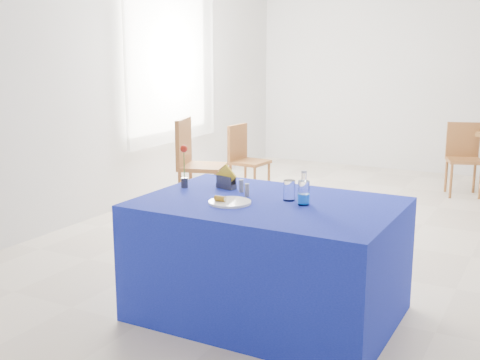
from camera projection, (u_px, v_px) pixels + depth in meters
name	position (u px, v px, depth m)	size (l,w,h in m)	color
floor	(344.00, 238.00, 5.53)	(7.00, 7.00, 0.00)	beige
room_shell	(351.00, 43.00, 5.16)	(7.00, 7.00, 7.00)	silver
window_pane	(168.00, 62.00, 7.03)	(0.04, 1.50, 1.60)	white
curtain	(173.00, 62.00, 7.00)	(0.04, 1.75, 1.85)	white
plate	(230.00, 202.00, 3.73)	(0.27, 0.27, 0.01)	white
drinking_glass	(289.00, 190.00, 3.79)	(0.07, 0.07, 0.13)	white
salt_shaker	(241.00, 186.00, 4.01)	(0.03, 0.03, 0.09)	slate
pepper_shaker	(247.00, 190.00, 3.89)	(0.03, 0.03, 0.09)	slate
blue_table	(268.00, 259.00, 3.86)	(1.60, 1.10, 0.76)	navy
water_bottle	(304.00, 194.00, 3.68)	(0.07, 0.07, 0.21)	white
napkin_holder	(226.00, 182.00, 4.12)	(0.16, 0.09, 0.17)	#333337
rose_vase	(184.00, 167.00, 4.12)	(0.05, 0.05, 0.30)	#25252A
chair_bg_left	(463.00, 153.00, 7.11)	(0.49, 0.49, 0.85)	#94572B
chair_win_a	(194.00, 159.00, 6.29)	(0.55, 0.55, 0.99)	#94572B
chair_win_b	(244.00, 156.00, 6.98)	(0.40, 0.40, 0.85)	#94572B
banana_pieces	(220.00, 199.00, 3.71)	(0.07, 0.04, 0.04)	gold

